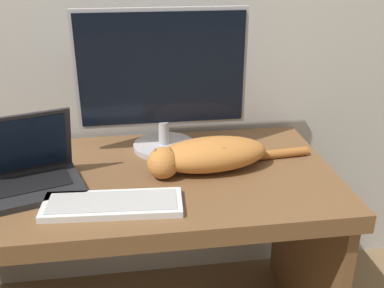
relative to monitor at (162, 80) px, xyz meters
The scene contains 5 objects.
desk 0.49m from the monitor, 128.76° to the right, with size 1.43×0.69×0.71m.
monitor is the anchor object (origin of this frame).
laptop 0.57m from the monitor, 152.03° to the right, with size 0.40×0.33×0.24m.
external_keyboard 0.51m from the monitor, 114.80° to the right, with size 0.41×0.17×0.02m.
cat 0.31m from the monitor, 56.83° to the right, with size 0.58×0.20×0.11m.
Camera 1 is at (0.05, -0.99, 1.41)m, focal length 42.00 mm.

